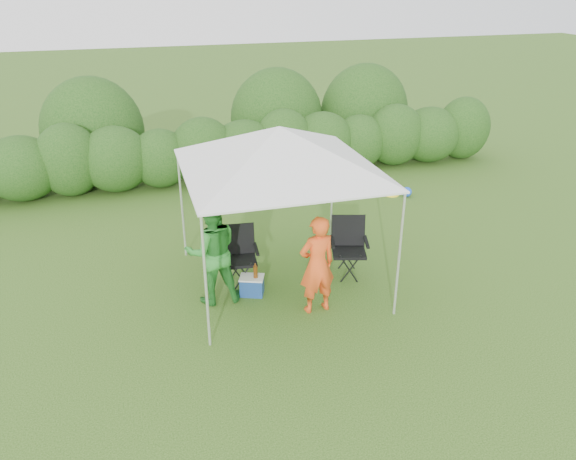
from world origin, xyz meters
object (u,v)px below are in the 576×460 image
object	(u,v)px
chair_left	(239,251)
cooler	(252,285)
woman	(212,251)
chair_right	(349,243)
man	(317,265)
canopy	(279,149)

from	to	relation	value
chair_left	cooler	distance (m)	0.67
chair_left	woman	bearing A→B (deg)	-130.17
woman	cooler	distance (m)	0.98
chair_right	man	world-z (taller)	man
chair_left	man	xyz separation A→B (m)	(1.01, -1.28, 0.25)
canopy	man	distance (m)	1.96
man	chair_left	bearing A→B (deg)	-58.75
canopy	chair_right	distance (m)	2.25
chair_left	cooler	xyz separation A→B (m)	(0.10, -0.52, -0.41)
canopy	cooler	bearing A→B (deg)	-154.58
man	canopy	bearing A→B (deg)	-79.50
chair_right	chair_left	distance (m)	1.97
chair_left	man	distance (m)	1.65
cooler	woman	bearing A→B (deg)	-159.44
chair_left	woman	distance (m)	0.81
canopy	man	xyz separation A→B (m)	(0.32, -1.03, -1.63)
man	woman	world-z (taller)	woman
man	cooler	size ratio (longest dim) A/B	3.44
canopy	cooler	world-z (taller)	canopy
chair_right	cooler	size ratio (longest dim) A/B	2.21
canopy	chair_right	bearing A→B (deg)	-0.61
chair_right	canopy	bearing A→B (deg)	-164.46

